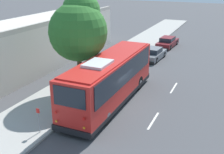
{
  "coord_description": "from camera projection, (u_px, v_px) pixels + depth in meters",
  "views": [
    {
      "loc": [
        -16.61,
        -6.98,
        8.8
      ],
      "look_at": [
        1.97,
        1.29,
        1.3
      ],
      "focal_mm": 45.0,
      "sensor_mm": 36.0,
      "label": 1
    }
  ],
  "objects": [
    {
      "name": "shuttle_bus",
      "position": [
        110.0,
        77.0,
        19.82
      ],
      "size": [
        10.91,
        2.75,
        3.57
      ],
      "rotation": [
        0.0,
        0.0,
        -0.0
      ],
      "color": "red",
      "rests_on": "ground"
    },
    {
      "name": "ground_plane",
      "position": [
        117.0,
        105.0,
        19.94
      ],
      "size": [
        160.0,
        160.0,
        0.0
      ],
      "primitive_type": "plane",
      "color": "#474749"
    },
    {
      "name": "street_tree",
      "position": [
        79.0,
        28.0,
        20.36
      ],
      "size": [
        4.31,
        4.31,
        7.48
      ],
      "color": "brown",
      "rests_on": "sidewalk_slab"
    },
    {
      "name": "lane_stripe_ahead",
      "position": [
        174.0,
        88.0,
        23.01
      ],
      "size": [
        2.4,
        0.14,
        0.01
      ],
      "primitive_type": "cube",
      "color": "silver",
      "rests_on": "ground"
    },
    {
      "name": "parked_sedan_gray",
      "position": [
        153.0,
        54.0,
        30.48
      ],
      "size": [
        4.32,
        1.98,
        1.29
      ],
      "rotation": [
        0.0,
        0.0,
        -0.07
      ],
      "color": "slate",
      "rests_on": "ground"
    },
    {
      "name": "curb_strip",
      "position": [
        91.0,
        99.0,
        20.72
      ],
      "size": [
        80.0,
        0.14,
        0.15
      ],
      "primitive_type": "cube",
      "color": "gray",
      "rests_on": "ground"
    },
    {
      "name": "building_backdrop",
      "position": [
        38.0,
        42.0,
        28.81
      ],
      "size": [
        22.85,
        6.06,
        4.84
      ],
      "color": "beige",
      "rests_on": "ground"
    },
    {
      "name": "sign_post_far",
      "position": [
        59.0,
        108.0,
        17.81
      ],
      "size": [
        0.06,
        0.06,
        1.3
      ],
      "color": "gray",
      "rests_on": "sidewalk_slab"
    },
    {
      "name": "sidewalk_slab",
      "position": [
        65.0,
        94.0,
        21.57
      ],
      "size": [
        80.0,
        4.32,
        0.15
      ],
      "primitive_type": "cube",
      "color": "#A3A099",
      "rests_on": "ground"
    },
    {
      "name": "parked_sedan_maroon",
      "position": [
        167.0,
        42.0,
        35.79
      ],
      "size": [
        4.7,
        2.03,
        1.27
      ],
      "rotation": [
        0.0,
        0.0,
        -0.06
      ],
      "color": "maroon",
      "rests_on": "ground"
    },
    {
      "name": "lane_stripe_mid",
      "position": [
        153.0,
        121.0,
        17.87
      ],
      "size": [
        2.4,
        0.14,
        0.01
      ],
      "primitive_type": "cube",
      "color": "silver",
      "rests_on": "ground"
    },
    {
      "name": "sign_post_near",
      "position": [
        39.0,
        120.0,
        16.04
      ],
      "size": [
        0.06,
        0.22,
        1.52
      ],
      "color": "gray",
      "rests_on": "sidewalk_slab"
    }
  ]
}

